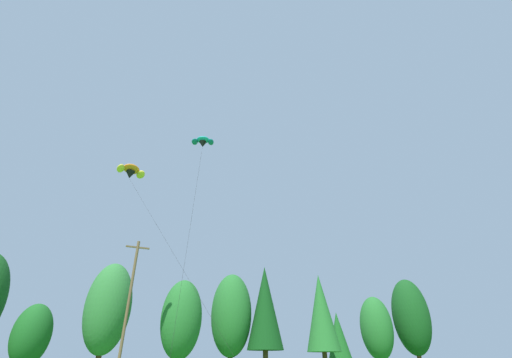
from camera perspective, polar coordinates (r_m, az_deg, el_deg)
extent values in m
ellipsoid|color=#19561E|center=(49.08, -33.15, -20.76)|extent=(4.06, 4.06, 6.58)
ellipsoid|color=#2D7033|center=(50.18, -23.27, -18.92)|extent=(5.60, 5.60, 11.05)
ellipsoid|color=#236628|center=(46.72, -12.25, -21.64)|extent=(4.98, 4.98, 9.24)
ellipsoid|color=#236628|center=(50.26, -4.10, -21.40)|extent=(5.44, 5.44, 10.57)
cone|color=#0F3D14|center=(50.04, 1.48, -20.31)|extent=(4.80, 4.80, 10.75)
cone|color=#236628|center=(54.16, 10.71, -20.72)|extent=(4.72, 4.72, 10.49)
cone|color=#19561E|center=(60.29, 13.47, -24.00)|extent=(3.70, 3.70, 7.06)
ellipsoid|color=#236628|center=(63.71, 19.32, -22.20)|extent=(5.09, 5.09, 9.57)
ellipsoid|color=#144719|center=(68.03, 24.27, -19.98)|extent=(5.97, 5.97, 12.12)
cylinder|color=brown|center=(34.44, -20.55, -19.74)|extent=(0.26, 0.26, 12.67)
cube|color=brown|center=(35.60, -18.98, -10.66)|extent=(2.20, 0.14, 0.14)
ellipsoid|color=teal|center=(36.40, -8.78, 6.41)|extent=(1.57, 1.36, 0.73)
ellipsoid|color=#0F666B|center=(36.17, -7.50, 6.11)|extent=(0.84, 0.97, 0.83)
ellipsoid|color=#0F666B|center=(36.39, -10.10, 6.11)|extent=(0.95, 0.97, 0.83)
cone|color=black|center=(36.19, -8.82, 5.67)|extent=(0.96, 0.96, 0.63)
cylinder|color=black|center=(27.50, -10.86, -7.90)|extent=(2.68, 8.18, 20.70)
ellipsoid|color=orange|center=(41.46, -19.94, 1.56)|extent=(2.11, 1.81, 1.11)
ellipsoid|color=yellow|center=(41.60, -18.56, 0.71)|extent=(1.32, 1.35, 1.22)
ellipsoid|color=yellow|center=(41.05, -21.47, 1.65)|extent=(1.04, 1.38, 1.22)
cone|color=black|center=(41.25, -20.16, 0.65)|extent=(1.25, 1.25, 0.87)
cylinder|color=black|center=(31.42, -14.00, -11.05)|extent=(8.73, 13.92, 18.91)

